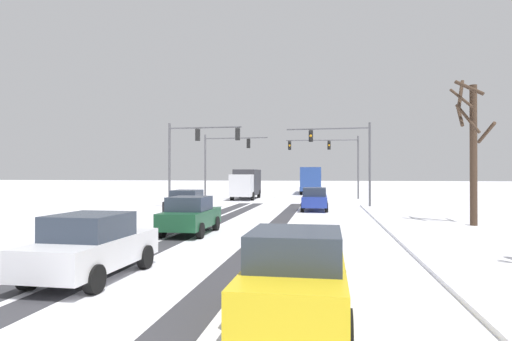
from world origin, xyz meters
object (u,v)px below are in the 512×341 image
car_white_fourth (92,246)px  bus_oncoming (311,178)px  car_yellow_cab_fifth (296,275)px  traffic_signal_near_left (194,147)px  traffic_signal_far_right (332,153)px  car_blue_lead (315,199)px  traffic_signal_near_right (346,150)px  car_dark_green_third (190,215)px  traffic_signal_far_left (222,155)px  car_black_second (187,203)px  box_truck_delivery (246,183)px  bare_tree_sidewalk_mid (472,144)px

car_white_fourth → bus_oncoming: bearing=85.4°
car_yellow_cab_fifth → bus_oncoming: (-1.43, 49.62, 1.18)m
traffic_signal_near_left → traffic_signal_far_right: bearing=52.7°
car_blue_lead → traffic_signal_near_right: bearing=54.3°
traffic_signal_near_right → car_dark_green_third: traffic_signal_near_right is taller
traffic_signal_far_left → car_dark_green_third: traffic_signal_far_left is taller
traffic_signal_far_left → car_black_second: bearing=-83.5°
box_truck_delivery → bare_tree_sidewalk_mid: bearing=-53.0°
car_dark_green_third → car_white_fourth: 8.06m
car_blue_lead → bus_oncoming: 26.60m
traffic_signal_far_left → bare_tree_sidewalk_mid: (17.40, -18.57, -0.34)m
traffic_signal_far_left → box_truck_delivery: traffic_signal_far_left is taller
bare_tree_sidewalk_mid → bus_oncoming: bearing=105.1°
car_black_second → bare_tree_sidewalk_mid: 15.97m
car_blue_lead → car_black_second: bearing=-142.9°
traffic_signal_far_right → car_yellow_cab_fifth: (-1.17, -38.03, -3.89)m
box_truck_delivery → car_yellow_cab_fifth: bearing=-78.1°
box_truck_delivery → bus_oncoming: bearing=66.0°
box_truck_delivery → car_black_second: bearing=-90.5°
car_dark_green_third → box_truck_delivery: bearing=95.1°
box_truck_delivery → traffic_signal_near_left: bearing=-99.0°
traffic_signal_far_left → car_white_fourth: (4.40, -31.79, -3.63)m
car_white_fourth → bus_oncoming: size_ratio=0.37×
traffic_signal_far_left → traffic_signal_near_left: same height
car_blue_lead → car_white_fourth: bearing=-103.4°
traffic_signal_near_right → car_white_fourth: bearing=-106.8°
traffic_signal_near_right → traffic_signal_near_left: same height
car_dark_green_third → bus_oncoming: bearing=84.4°
traffic_signal_near_right → box_truck_delivery: size_ratio=0.87×
car_yellow_cab_fifth → traffic_signal_near_right: bearing=85.6°
traffic_signal_far_right → traffic_signal_far_left: 11.49m
traffic_signal_near_left → car_dark_green_third: 14.89m
car_white_fourth → box_truck_delivery: box_truck_delivery is taller
traffic_signal_far_left → car_white_fourth: traffic_signal_far_left is taller
car_white_fourth → traffic_signal_far_right: bearing=79.9°
traffic_signal_far_left → car_white_fourth: 32.30m
traffic_signal_near_right → bus_oncoming: (-3.46, 23.36, -2.46)m
car_yellow_cab_fifth → bus_oncoming: size_ratio=0.37×
traffic_signal_near_right → bare_tree_sidewalk_mid: bearing=-61.9°
traffic_signal_far_left → car_dark_green_third: size_ratio=1.58×
car_yellow_cab_fifth → traffic_signal_far_left: bearing=105.8°
bus_oncoming → traffic_signal_far_right: bearing=-77.4°
car_dark_green_third → bare_tree_sidewalk_mid: (13.05, 5.17, 3.29)m
car_yellow_cab_fifth → traffic_signal_near_left: bearing=111.3°
car_blue_lead → car_dark_green_third: 13.68m
traffic_signal_far_left → car_yellow_cab_fifth: (9.62, -34.07, -3.63)m
car_blue_lead → bus_oncoming: bearing=92.5°
traffic_signal_far_left → traffic_signal_near_right: bearing=-33.8°
traffic_signal_far_right → box_truck_delivery: 9.50m
traffic_signal_near_left → car_blue_lead: bearing=-6.5°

